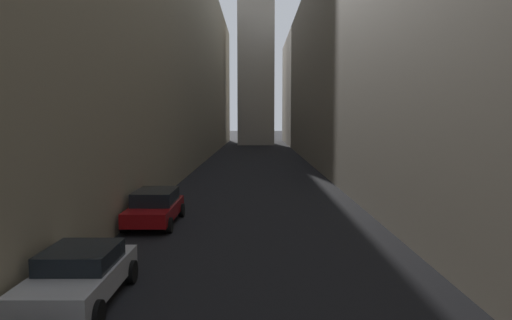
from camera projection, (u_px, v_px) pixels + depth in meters
The scene contains 5 objects.
ground_plane at pixel (256, 170), 41.53m from camera, with size 264.00×264.00×0.00m, color black.
building_block_left at pixel (138, 49), 42.55m from camera, with size 10.86×108.00×22.02m, color gray.
building_block_right at pixel (373, 66), 42.66m from camera, with size 10.48×108.00×18.96m, color #756B5B.
parked_car_left_third at pixel (80, 274), 11.57m from camera, with size 2.05×4.18×1.37m.
parked_car_left_far at pixel (156, 206), 20.22m from camera, with size 2.05×4.53×1.48m.
Camera 1 is at (0.01, 6.72, 4.61)m, focal length 32.50 mm.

